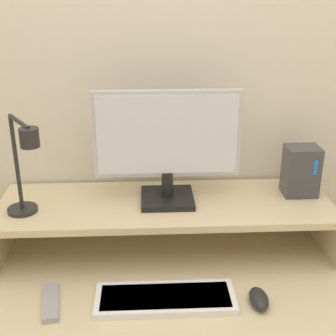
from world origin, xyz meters
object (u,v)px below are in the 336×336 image
at_px(router_dock, 301,171).
at_px(keyboard, 165,298).
at_px(desk_lamp, 24,166).
at_px(monitor, 167,143).
at_px(mouse, 259,299).
at_px(remote_control, 51,302).

xyz_separation_m(router_dock, keyboard, (-0.45, -0.31, -0.24)).
relative_size(desk_lamp, router_dock, 1.88).
height_order(monitor, router_dock, monitor).
bearing_deg(mouse, remote_control, 177.54).
distance_m(router_dock, remote_control, 0.85).
xyz_separation_m(monitor, mouse, (0.23, -0.31, -0.34)).
xyz_separation_m(desk_lamp, router_dock, (0.83, 0.14, -0.09)).
bearing_deg(remote_control, router_dock, 22.37).
bearing_deg(keyboard, remote_control, 180.00).
relative_size(keyboard, mouse, 4.07).
xyz_separation_m(mouse, remote_control, (-0.56, 0.02, -0.01)).
xyz_separation_m(monitor, remote_control, (-0.33, -0.28, -0.35)).
relative_size(router_dock, keyboard, 0.42).
bearing_deg(remote_control, monitor, 40.81).
xyz_separation_m(keyboard, remote_control, (-0.31, 0.00, -0.00)).
bearing_deg(desk_lamp, monitor, 15.37).
bearing_deg(desk_lamp, keyboard, -24.35).
relative_size(router_dock, mouse, 1.72).
xyz_separation_m(desk_lamp, remote_control, (0.07, -0.17, -0.33)).
bearing_deg(mouse, router_dock, 59.68).
height_order(monitor, desk_lamp, monitor).
bearing_deg(keyboard, desk_lamp, 155.65).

